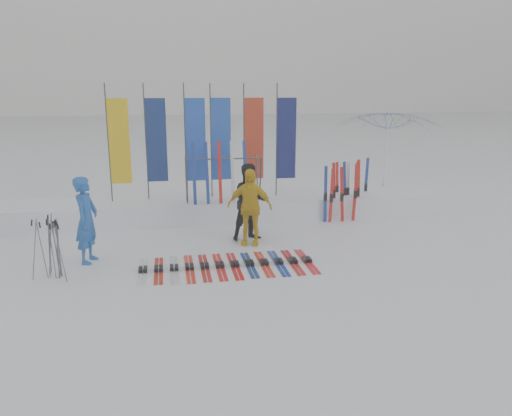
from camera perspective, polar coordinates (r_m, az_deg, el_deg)
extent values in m
plane|color=white|center=(10.16, 0.49, -7.65)|extent=(120.00, 120.00, 0.00)
cube|color=white|center=(14.42, -2.90, 0.04)|extent=(14.00, 1.60, 0.60)
imported|color=#1D53A9|center=(11.22, -18.80, -1.29)|extent=(0.60, 0.77, 1.88)
imported|color=black|center=(12.20, -0.64, 0.66)|extent=(1.06, 0.90, 1.90)
imported|color=#E1B40E|center=(11.84, -0.75, 0.12)|extent=(1.17, 0.77, 1.84)
imported|color=white|center=(17.22, 14.70, 5.97)|extent=(3.94, 3.99, 3.03)
cube|color=silver|center=(10.57, -12.80, -6.95)|extent=(0.17, 1.56, 0.07)
cube|color=red|center=(10.56, -11.07, -6.88)|extent=(0.17, 1.56, 0.07)
cube|color=#B6B8BD|center=(10.55, -9.34, -6.81)|extent=(0.17, 1.66, 0.07)
cube|color=red|center=(10.56, -7.61, -6.74)|extent=(0.17, 1.68, 0.07)
cube|color=#B21D0E|center=(10.58, -5.89, -6.65)|extent=(0.17, 1.64, 0.07)
cube|color=red|center=(10.60, -4.17, -6.57)|extent=(0.17, 1.65, 0.07)
cube|color=red|center=(10.64, -2.46, -6.47)|extent=(0.17, 1.66, 0.07)
cube|color=navy|center=(10.68, -0.77, -6.37)|extent=(0.17, 1.57, 0.07)
cube|color=red|center=(10.73, 0.91, -6.27)|extent=(0.17, 1.60, 0.07)
cube|color=navy|center=(10.79, 2.57, -6.16)|extent=(0.17, 1.62, 0.07)
cube|color=#B1110E|center=(10.87, 4.20, -6.05)|extent=(0.17, 1.59, 0.07)
cube|color=red|center=(10.94, 5.82, -5.94)|extent=(0.17, 1.58, 0.07)
cylinder|color=#595B60|center=(10.53, -22.26, -4.58)|extent=(0.05, 0.05, 1.16)
cylinder|color=#595B60|center=(10.60, -21.90, -4.41)|extent=(0.09, 0.14, 1.16)
cylinder|color=#595B60|center=(10.24, -21.45, -4.81)|extent=(0.14, 0.09, 1.23)
cylinder|color=#595B60|center=(10.61, -21.86, -4.38)|extent=(0.11, 0.10, 1.17)
cylinder|color=#595B60|center=(10.60, -21.73, -4.29)|extent=(0.05, 0.09, 1.21)
cylinder|color=#595B60|center=(10.84, -22.45, -3.82)|extent=(0.15, 0.08, 1.25)
cylinder|color=#595B60|center=(10.91, -22.49, -4.03)|extent=(0.06, 0.02, 1.15)
cylinder|color=#595B60|center=(10.64, -21.84, -4.38)|extent=(0.12, 0.10, 1.15)
cylinder|color=#595B60|center=(10.60, -23.23, -4.47)|extent=(0.11, 0.12, 1.19)
cylinder|color=#595B60|center=(10.70, -23.98, -4.29)|extent=(0.16, 0.16, 1.22)
cylinder|color=#595B60|center=(10.65, -21.62, -4.37)|extent=(0.03, 0.11, 1.14)
cylinder|color=#595B60|center=(10.62, -22.56, -4.26)|extent=(0.11, 0.13, 1.23)
cylinder|color=#595B60|center=(10.64, -21.62, -4.32)|extent=(0.07, 0.09, 1.17)
cylinder|color=#383A3F|center=(14.16, -16.51, 7.06)|extent=(0.04, 0.04, 3.20)
cube|color=#E4B90C|center=(14.12, -15.35, 7.32)|extent=(0.55, 0.03, 2.30)
cylinder|color=#383A3F|center=(14.23, -12.46, 7.33)|extent=(0.04, 0.04, 3.20)
cube|color=navy|center=(14.21, -11.29, 7.58)|extent=(0.55, 0.03, 2.30)
cylinder|color=#383A3F|center=(14.15, -8.08, 7.48)|extent=(0.04, 0.04, 3.20)
cube|color=#1843B4|center=(14.16, -6.90, 7.72)|extent=(0.55, 0.03, 2.30)
cylinder|color=#383A3F|center=(14.24, -5.17, 7.60)|extent=(0.04, 0.04, 3.20)
cube|color=#1742AF|center=(14.27, -4.00, 7.84)|extent=(0.55, 0.03, 2.30)
cylinder|color=#383A3F|center=(14.36, -1.38, 7.70)|extent=(0.04, 0.04, 3.20)
cube|color=#AE2912|center=(14.40, -0.23, 7.92)|extent=(0.55, 0.03, 2.30)
cylinder|color=#383A3F|center=(14.40, 2.37, 7.71)|extent=(0.04, 0.04, 3.20)
cube|color=#0B1353|center=(14.46, 3.51, 7.92)|extent=(0.55, 0.03, 2.30)
cylinder|color=#383A3F|center=(13.49, -7.89, 3.00)|extent=(0.04, 0.30, 1.23)
cylinder|color=#383A3F|center=(13.98, -7.98, 3.37)|extent=(0.04, 0.30, 1.23)
cylinder|color=#383A3F|center=(13.71, 0.50, 3.30)|extent=(0.04, 0.30, 1.23)
cylinder|color=#383A3F|center=(14.19, 0.12, 3.66)|extent=(0.04, 0.30, 1.23)
cylinder|color=#383A3F|center=(13.72, -3.82, 5.63)|extent=(2.00, 0.04, 0.04)
cube|color=red|center=(14.07, 9.79, 1.52)|extent=(0.09, 0.03, 1.56)
cube|color=red|center=(15.23, 9.26, 2.40)|extent=(0.09, 0.04, 1.52)
cube|color=navy|center=(14.00, 7.94, 1.57)|extent=(0.09, 0.03, 1.58)
cube|color=red|center=(14.25, 11.28, 1.86)|extent=(0.09, 0.03, 1.68)
cube|color=red|center=(14.64, 11.61, 2.18)|extent=(0.09, 0.05, 1.70)
cube|color=navy|center=(14.84, 10.11, 2.21)|extent=(0.09, 0.04, 1.60)
cube|color=red|center=(14.38, 8.90, 1.93)|extent=(0.09, 0.03, 1.61)
cube|color=red|center=(13.97, 8.62, 1.42)|extent=(0.09, 0.03, 1.53)
cube|color=navy|center=(15.53, 12.45, 2.65)|extent=(0.09, 0.03, 1.62)
cube|color=red|center=(14.85, 11.32, 2.05)|extent=(0.09, 0.02, 1.54)
cube|color=silver|center=(14.93, 10.45, 2.22)|extent=(0.09, 0.04, 1.57)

